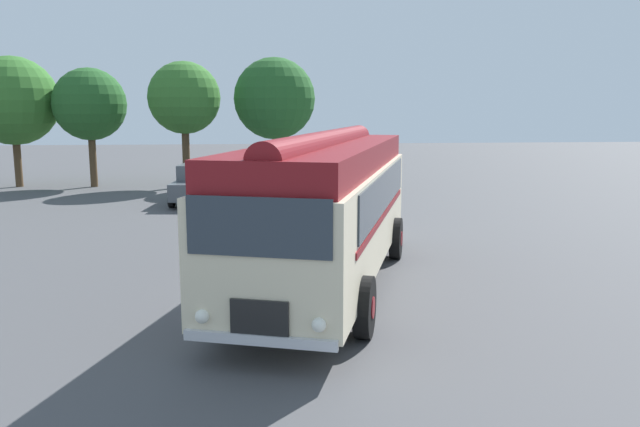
% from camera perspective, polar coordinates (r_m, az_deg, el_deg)
% --- Properties ---
extents(ground_plane, '(120.00, 120.00, 0.00)m').
position_cam_1_polar(ground_plane, '(13.32, -3.12, -7.75)').
color(ground_plane, '#474749').
extents(vintage_bus, '(5.46, 10.35, 3.49)m').
position_cam_1_polar(vintage_bus, '(13.87, 0.63, 0.99)').
color(vintage_bus, beige).
rests_on(vintage_bus, ground).
extents(car_near_left, '(2.30, 4.36, 1.66)m').
position_cam_1_polar(car_near_left, '(27.04, -10.97, 2.74)').
color(car_near_left, '#4C5156').
rests_on(car_near_left, ground).
extents(car_mid_left, '(2.01, 4.22, 1.66)m').
position_cam_1_polar(car_mid_left, '(26.05, -5.82, 2.62)').
color(car_mid_left, navy).
rests_on(car_mid_left, ground).
extents(tree_far_left, '(4.47, 4.47, 6.62)m').
position_cam_1_polar(tree_far_left, '(35.59, -26.25, 9.14)').
color(tree_far_left, '#4C3823').
rests_on(tree_far_left, ground).
extents(tree_left_of_centre, '(3.65, 3.65, 6.03)m').
position_cam_1_polar(tree_left_of_centre, '(34.04, -20.34, 9.30)').
color(tree_left_of_centre, '#4C3823').
rests_on(tree_left_of_centre, ground).
extents(tree_centre, '(3.65, 3.65, 6.35)m').
position_cam_1_polar(tree_centre, '(32.73, -12.51, 10.18)').
color(tree_centre, '#4C3823').
rests_on(tree_centre, ground).
extents(tree_right_of_centre, '(4.21, 4.21, 6.61)m').
position_cam_1_polar(tree_right_of_centre, '(32.83, -4.04, 10.49)').
color(tree_right_of_centre, '#4C3823').
rests_on(tree_right_of_centre, ground).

